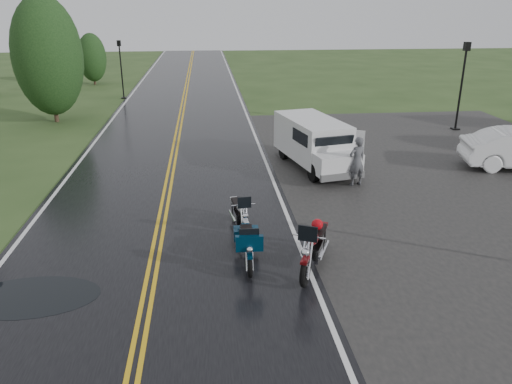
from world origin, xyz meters
The scene contains 12 objects.
ground centered at (0.00, 0.00, 0.00)m, with size 120.00×120.00×0.00m, color #2D471E.
road centered at (0.00, 10.00, 0.02)m, with size 8.00×100.00×0.04m, color black.
parking_pad centered at (11.00, 5.00, 0.01)m, with size 14.00×24.00×0.03m, color black.
motorcycle_red centered at (3.55, -1.69, 0.72)m, with size 0.88×2.42×1.43m, color #52090C, non-canonical shape.
motorcycle_teal centered at (2.33, -1.14, 0.60)m, with size 0.74×2.04×1.20m, color #052338, non-canonical shape.
motorcycle_silver centered at (2.39, 0.80, 0.61)m, with size 0.75×2.06×1.21m, color #B0B3B8, non-canonical shape.
van_white centered at (5.27, 5.43, 0.97)m, with size 1.84×4.92×1.93m, color silver, non-canonical shape.
person_at_van centered at (6.67, 4.91, 0.88)m, with size 0.64×0.42×1.77m, color #494A4E.
lamp_post_far_left centered at (-4.13, 23.57, 1.94)m, with size 0.33×0.33×3.89m, color black, non-canonical shape.
lamp_post_far_right centered at (14.22, 12.59, 2.21)m, with size 0.38×0.38×4.42m, color black, non-canonical shape.
tree_left_mid centered at (-6.77, 16.66, 2.83)m, with size 3.62×3.62×5.66m, color #1E3D19, non-canonical shape.
tree_left_far centered at (-7.37, 30.28, 1.70)m, with size 2.21×2.21×3.40m, color #1E3D19, non-canonical shape.
Camera 1 is at (1.43, -11.45, 6.13)m, focal length 35.00 mm.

